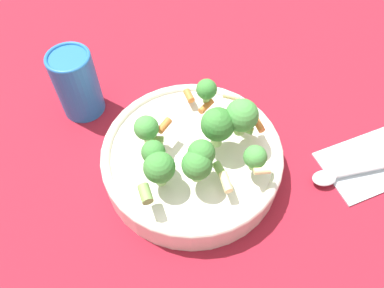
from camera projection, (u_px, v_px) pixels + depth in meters
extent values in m
plane|color=maroon|center=(192.00, 167.00, 0.57)|extent=(3.00, 3.00, 0.00)
cylinder|color=silver|center=(192.00, 160.00, 0.55)|extent=(0.26, 0.26, 0.04)
torus|color=silver|center=(192.00, 151.00, 0.53)|extent=(0.26, 0.26, 0.01)
cylinder|color=#8CB766|center=(161.00, 178.00, 0.49)|extent=(0.01, 0.01, 0.02)
sphere|color=#3D8438|center=(159.00, 167.00, 0.47)|extent=(0.04, 0.04, 0.04)
cylinder|color=#8CB766|center=(197.00, 175.00, 0.49)|extent=(0.01, 0.01, 0.02)
sphere|color=#3D8438|center=(197.00, 165.00, 0.47)|extent=(0.04, 0.04, 0.04)
cylinder|color=#8CB766|center=(217.00, 138.00, 0.52)|extent=(0.02, 0.02, 0.02)
sphere|color=#33722D|center=(218.00, 124.00, 0.49)|extent=(0.05, 0.05, 0.05)
cylinder|color=#8CB766|center=(253.00, 164.00, 0.50)|extent=(0.01, 0.01, 0.01)
sphere|color=#479342|center=(256.00, 156.00, 0.48)|extent=(0.03, 0.03, 0.03)
cylinder|color=#8CB766|center=(240.00, 128.00, 0.52)|extent=(0.02, 0.02, 0.02)
sphere|color=#479342|center=(242.00, 115.00, 0.49)|extent=(0.05, 0.05, 0.05)
cylinder|color=#8CB766|center=(201.00, 163.00, 0.49)|extent=(0.01, 0.01, 0.02)
sphere|color=#3D8438|center=(201.00, 153.00, 0.47)|extent=(0.04, 0.04, 0.04)
cylinder|color=#8CB766|center=(206.00, 98.00, 0.55)|extent=(0.01, 0.01, 0.01)
sphere|color=#3D8438|center=(207.00, 89.00, 0.53)|extent=(0.03, 0.03, 0.03)
cylinder|color=#8CB766|center=(148.00, 138.00, 0.52)|extent=(0.01, 0.01, 0.02)
sphere|color=#479342|center=(146.00, 128.00, 0.50)|extent=(0.03, 0.03, 0.03)
cylinder|color=#8CB766|center=(215.00, 134.00, 0.51)|extent=(0.01, 0.01, 0.02)
sphere|color=#3D8438|center=(216.00, 123.00, 0.49)|extent=(0.04, 0.04, 0.04)
cylinder|color=#8CB766|center=(155.00, 161.00, 0.49)|extent=(0.01, 0.01, 0.02)
sphere|color=#3D8438|center=(153.00, 152.00, 0.48)|extent=(0.03, 0.03, 0.03)
cylinder|color=#729E4C|center=(246.00, 129.00, 0.54)|extent=(0.02, 0.01, 0.01)
cylinder|color=orange|center=(164.00, 126.00, 0.51)|extent=(0.01, 0.02, 0.01)
cylinder|color=beige|center=(226.00, 182.00, 0.48)|extent=(0.03, 0.03, 0.01)
cylinder|color=orange|center=(258.00, 124.00, 0.52)|extent=(0.02, 0.03, 0.01)
cylinder|color=beige|center=(262.00, 171.00, 0.48)|extent=(0.02, 0.02, 0.01)
cylinder|color=#729E4C|center=(221.00, 171.00, 0.49)|extent=(0.03, 0.03, 0.01)
cylinder|color=#729E4C|center=(155.00, 139.00, 0.53)|extent=(0.03, 0.02, 0.01)
cylinder|color=beige|center=(219.00, 130.00, 0.51)|extent=(0.03, 0.02, 0.01)
cylinder|color=orange|center=(206.00, 106.00, 0.55)|extent=(0.02, 0.03, 0.01)
cylinder|color=#729E4C|center=(146.00, 194.00, 0.45)|extent=(0.03, 0.03, 0.01)
cylinder|color=beige|center=(231.00, 96.00, 0.55)|extent=(0.02, 0.01, 0.01)
cylinder|color=orange|center=(189.00, 96.00, 0.57)|extent=(0.02, 0.02, 0.01)
cylinder|color=#2366B2|center=(77.00, 85.00, 0.59)|extent=(0.07, 0.07, 0.11)
torus|color=#2366B2|center=(67.00, 58.00, 0.55)|extent=(0.07, 0.07, 0.01)
cube|color=#B2BCC6|center=(371.00, 162.00, 0.57)|extent=(0.17, 0.17, 0.01)
cylinder|color=silver|center=(384.00, 166.00, 0.56)|extent=(0.13, 0.10, 0.01)
ellipsoid|color=silver|center=(324.00, 178.00, 0.55)|extent=(0.04, 0.04, 0.01)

